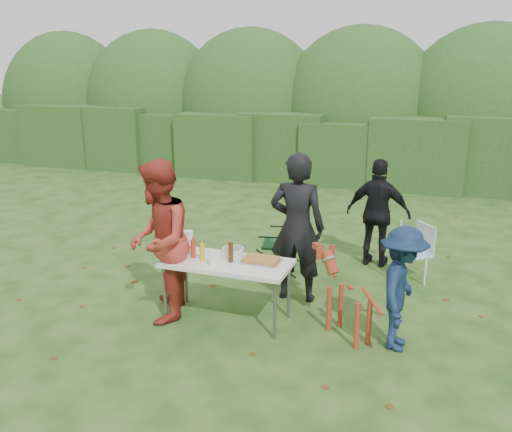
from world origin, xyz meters
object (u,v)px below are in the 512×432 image
(person_cook, at_px, (297,228))
(dog, at_px, (349,299))
(person_black_puffy, at_px, (378,213))
(camping_chair, at_px, (282,240))
(child, at_px, (402,289))
(ketchup_bottle, at_px, (193,249))
(person_red_jacket, at_px, (159,241))
(lawn_chair, at_px, (413,252))
(folding_table, at_px, (227,265))
(mustard_bottle, at_px, (202,252))
(paper_towel_roll, at_px, (188,241))
(beer_bottle, at_px, (231,252))

(person_cook, height_order, dog, person_cook)
(person_black_puffy, distance_m, camping_chair, 1.52)
(child, relative_size, ketchup_bottle, 6.17)
(person_red_jacket, xyz_separation_m, lawn_chair, (2.77, 2.27, -0.57))
(folding_table, xyz_separation_m, person_cook, (0.61, 0.86, 0.28))
(person_cook, distance_m, dog, 1.28)
(folding_table, distance_m, ketchup_bottle, 0.45)
(person_cook, bearing_deg, ketchup_bottle, 37.29)
(folding_table, xyz_separation_m, camping_chair, (0.16, 1.70, -0.20))
(person_black_puffy, bearing_deg, ketchup_bottle, 58.94)
(mustard_bottle, bearing_deg, person_black_puffy, 55.66)
(camping_chair, xyz_separation_m, paper_towel_roll, (-0.74, -1.53, 0.38))
(child, bearing_deg, ketchup_bottle, 93.90)
(dog, relative_size, paper_towel_roll, 3.72)
(child, distance_m, camping_chair, 2.51)
(person_black_puffy, distance_m, dog, 2.44)
(person_black_puffy, xyz_separation_m, mustard_bottle, (-1.72, -2.52, 0.03))
(child, bearing_deg, folding_table, 93.39)
(ketchup_bottle, bearing_deg, folding_table, 2.71)
(folding_table, height_order, ketchup_bottle, ketchup_bottle)
(person_black_puffy, height_order, beer_bottle, person_black_puffy)
(person_red_jacket, xyz_separation_m, mustard_bottle, (0.50, 0.13, -0.12))
(ketchup_bottle, relative_size, beer_bottle, 0.92)
(dog, bearing_deg, person_black_puffy, -49.48)
(camping_chair, bearing_deg, paper_towel_roll, 53.16)
(beer_bottle, bearing_deg, folding_table, 177.55)
(person_black_puffy, bearing_deg, person_cook, 68.36)
(folding_table, xyz_separation_m, lawn_chair, (1.99, 2.07, -0.29))
(person_red_jacket, xyz_separation_m, ketchup_bottle, (0.36, 0.18, -0.11))
(person_cook, relative_size, person_black_puffy, 1.18)
(lawn_chair, relative_size, paper_towel_roll, 3.06)
(camping_chair, relative_size, paper_towel_roll, 3.74)
(dog, bearing_deg, folding_table, 41.80)
(beer_bottle, bearing_deg, lawn_chair, 46.84)
(person_cook, height_order, mustard_bottle, person_cook)
(lawn_chair, relative_size, ketchup_bottle, 3.62)
(folding_table, xyz_separation_m, person_red_jacket, (-0.77, -0.20, 0.28))
(person_black_puffy, relative_size, camping_chair, 1.68)
(lawn_chair, bearing_deg, ketchup_bottle, 0.16)
(ketchup_bottle, distance_m, beer_bottle, 0.47)
(lawn_chair, bearing_deg, child, 49.30)
(folding_table, relative_size, lawn_chair, 1.88)
(person_black_puffy, distance_m, ketchup_bottle, 3.09)
(person_red_jacket, relative_size, person_black_puffy, 1.18)
(ketchup_bottle, bearing_deg, camping_chair, 71.33)
(folding_table, relative_size, person_black_puffy, 0.92)
(folding_table, relative_size, beer_bottle, 6.25)
(folding_table, bearing_deg, mustard_bottle, -165.52)
(camping_chair, relative_size, ketchup_bottle, 4.42)
(person_black_puffy, xyz_separation_m, child, (0.55, -2.45, -0.14))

